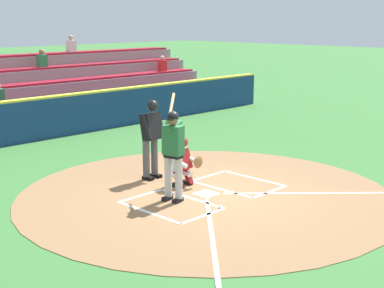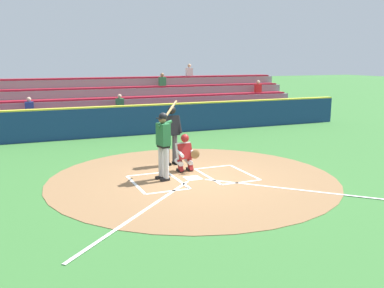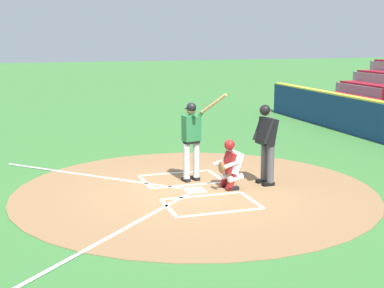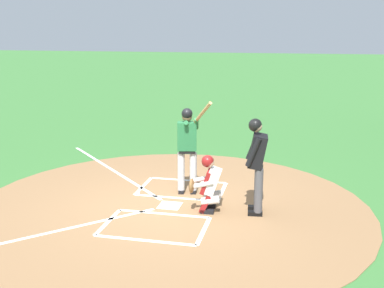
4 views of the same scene
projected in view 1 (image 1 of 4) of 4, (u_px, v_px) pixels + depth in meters
ground_plane at (206, 194)px, 12.07m from camera, size 120.00×120.00×0.00m
dirt_circle at (206, 194)px, 12.07m from camera, size 8.00×8.00×0.01m
home_plate_and_chalk at (238, 203)px, 11.47m from camera, size 7.93×4.91×0.01m
batter at (173, 149)px, 11.41m from camera, size 0.85×0.87×2.13m
catcher at (182, 160)px, 12.55m from camera, size 0.61×0.61×1.13m
plate_umpire at (151, 134)px, 13.00m from camera, size 0.60×0.45×1.86m
baseball at (221, 207)px, 11.14m from camera, size 0.07×0.07×0.07m
backstop_wall at (23, 121)px, 17.02m from camera, size 22.00×0.36×1.31m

